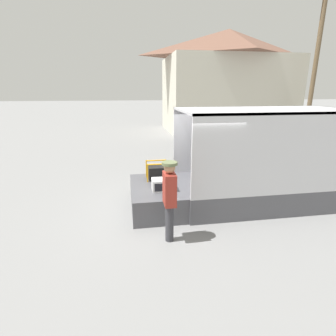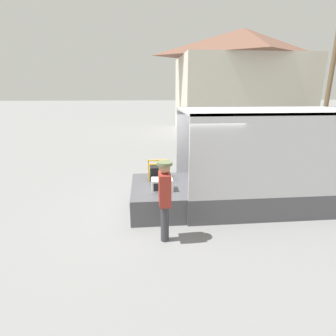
# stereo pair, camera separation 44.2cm
# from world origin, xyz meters

# --- Properties ---
(ground_plane) EXTENTS (160.00, 160.00, 0.00)m
(ground_plane) POSITION_xyz_m (0.00, 0.00, 0.00)
(ground_plane) COLOR gray
(box_truck) EXTENTS (6.75, 2.33, 2.71)m
(box_truck) POSITION_xyz_m (4.19, 0.00, 0.99)
(box_truck) COLOR navy
(box_truck) RESTS_ON ground
(tailgate_deck) EXTENTS (1.39, 2.22, 0.67)m
(tailgate_deck) POSITION_xyz_m (-0.69, 0.00, 0.33)
(tailgate_deck) COLOR #4C4C51
(tailgate_deck) RESTS_ON ground
(microwave) EXTENTS (0.56, 0.40, 0.31)m
(microwave) POSITION_xyz_m (-0.56, -0.37, 0.82)
(microwave) COLOR white
(microwave) RESTS_ON tailgate_deck
(portable_generator) EXTENTS (0.62, 0.46, 0.53)m
(portable_generator) POSITION_xyz_m (-0.59, 0.54, 0.87)
(portable_generator) COLOR black
(portable_generator) RESTS_ON tailgate_deck
(worker_person) EXTENTS (0.32, 0.44, 1.80)m
(worker_person) POSITION_xyz_m (-0.61, -1.72, 1.12)
(worker_person) COLOR #38383D
(worker_person) RESTS_ON ground
(house_backdrop) EXTENTS (9.78, 6.77, 7.59)m
(house_backdrop) POSITION_xyz_m (6.56, 13.93, 3.87)
(house_backdrop) COLOR beige
(house_backdrop) RESTS_ON ground
(utility_pole) EXTENTS (1.80, 0.28, 9.42)m
(utility_pole) POSITION_xyz_m (10.70, 9.39, 4.87)
(utility_pole) COLOR brown
(utility_pole) RESTS_ON ground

